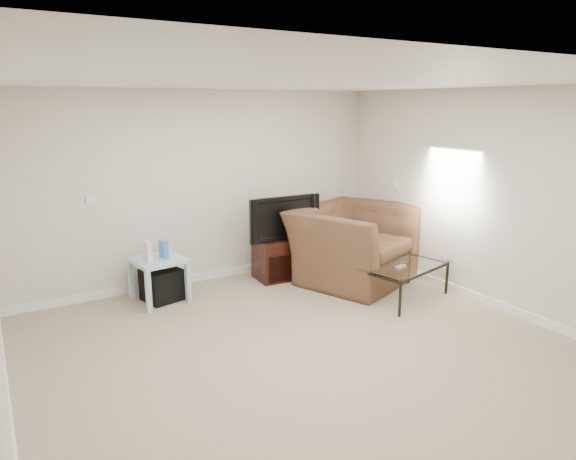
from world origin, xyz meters
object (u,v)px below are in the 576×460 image
subwoofer (162,285)px  recliner (354,232)px  tv_stand (281,258)px  side_table (159,280)px  television (282,217)px  coffee_table (405,282)px

subwoofer → recliner: bearing=-13.6°
tv_stand → recliner: size_ratio=0.45×
recliner → side_table: bearing=146.2°
television → recliner: 0.98m
coffee_table → recliner: bearing=97.1°
recliner → coffee_table: size_ratio=1.37×
subwoofer → side_table: bearing=-138.7°
side_table → recliner: 2.57m
side_table → coffee_table: (2.59, -1.45, -0.05)m
subwoofer → recliner: recliner is taller
tv_stand → recliner: bearing=-31.7°
subwoofer → television: bearing=-1.9°
television → coffee_table: (0.91, -1.42, -0.64)m
tv_stand → side_table: (-1.68, 0.00, -0.01)m
side_table → television: bearing=-1.0°
tv_stand → television: size_ratio=0.71×
television → subwoofer: bearing=179.6°
coffee_table → side_table: bearing=150.7°
tv_stand → coffee_table: (0.91, -1.45, -0.07)m
tv_stand → side_table: bearing=-176.4°
side_table → subwoofer: side_table is taller
tv_stand → coffee_table: size_ratio=0.61×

